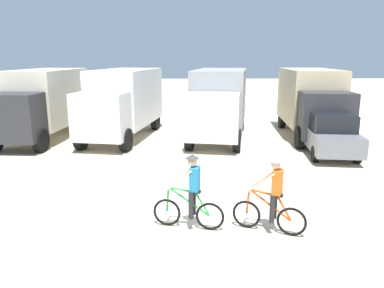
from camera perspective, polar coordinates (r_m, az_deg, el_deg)
ground_plane at (r=9.66m, az=-1.62°, el=-11.18°), size 120.00×120.00×0.00m
box_truck_cream_rv at (r=19.76m, az=-21.71°, el=6.16°), size 2.90×6.92×3.35m
box_truck_avon_van at (r=18.86m, az=-10.46°, el=6.58°), size 3.48×7.05×3.35m
box_truck_grey_hauler at (r=18.53m, az=4.18°, el=6.65°), size 3.50×7.06×3.35m
box_truck_tan_camper at (r=19.79m, az=17.73°, el=6.48°), size 2.98×6.94×3.35m
sedan_parked at (r=16.44m, az=20.16°, el=1.52°), size 2.26×4.38×1.76m
cyclist_orange_shirt at (r=8.81m, az=-0.22°, el=-7.69°), size 1.69×0.61×1.82m
cyclist_cowboy_hat at (r=8.80m, az=12.10°, el=-8.01°), size 1.60×0.82×1.82m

